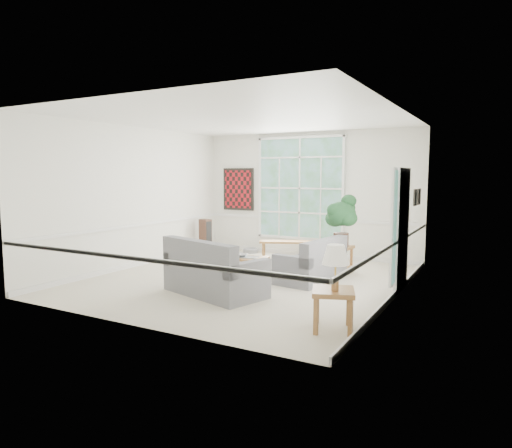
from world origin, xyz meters
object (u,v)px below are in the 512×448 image
(coffee_table, at_px, (243,266))
(loveseat_front, at_px, (215,266))
(end_table, at_px, (337,259))
(side_table, at_px, (333,310))
(loveseat_right, at_px, (311,259))

(coffee_table, bearing_deg, loveseat_front, -89.05)
(loveseat_front, xyz_separation_m, end_table, (1.23, 2.61, -0.19))
(coffee_table, height_order, end_table, end_table)
(end_table, distance_m, side_table, 3.55)
(coffee_table, bearing_deg, side_table, -51.98)
(coffee_table, height_order, side_table, side_table)
(side_table, bearing_deg, loveseat_front, 161.66)
(loveseat_right, xyz_separation_m, loveseat_front, (-1.02, -1.69, 0.06))
(coffee_table, xyz_separation_m, end_table, (1.56, 1.13, 0.09))
(loveseat_right, height_order, loveseat_front, loveseat_front)
(loveseat_right, xyz_separation_m, end_table, (0.20, 0.92, -0.13))
(loveseat_front, relative_size, coffee_table, 1.81)
(end_table, bearing_deg, coffee_table, -144.12)
(end_table, bearing_deg, loveseat_right, -102.40)
(loveseat_front, height_order, coffee_table, loveseat_front)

